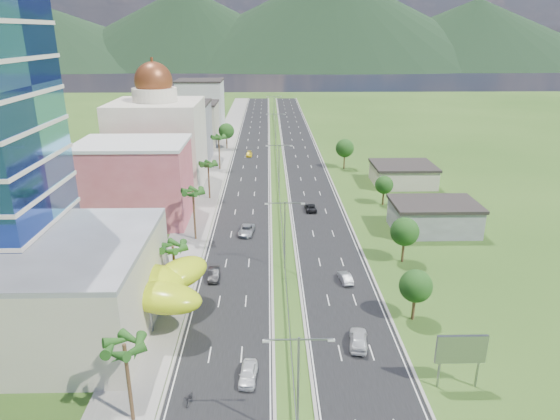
{
  "coord_description": "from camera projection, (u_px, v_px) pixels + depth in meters",
  "views": [
    {
      "loc": [
        -2.4,
        -60.31,
        34.95
      ],
      "look_at": [
        -0.56,
        17.55,
        7.0
      ],
      "focal_mm": 32.0,
      "sensor_mm": 36.0,
      "label": 1
    }
  ],
  "objects": [
    {
      "name": "car_dark_left",
      "position": [
        214.0,
        274.0,
        74.48
      ],
      "size": [
        1.79,
        4.56,
        1.48
      ],
      "primitive_type": "imported",
      "rotation": [
        0.0,
        0.0,
        0.05
      ],
      "color": "black",
      "rests_on": "road_left"
    },
    {
      "name": "shed_near",
      "position": [
        434.0,
        218.0,
        91.91
      ],
      "size": [
        15.0,
        10.0,
        5.0
      ],
      "primitive_type": "cube",
      "color": "slate",
      "rests_on": "ground"
    },
    {
      "name": "leafy_tree_ra",
      "position": [
        416.0,
        286.0,
        62.65
      ],
      "size": [
        4.2,
        4.2,
        6.9
      ],
      "color": "#47301C",
      "rests_on": "ground"
    },
    {
      "name": "leafy_tree_rd",
      "position": [
        345.0,
        148.0,
        132.99
      ],
      "size": [
        4.9,
        4.9,
        8.05
      ],
      "color": "#47301C",
      "rests_on": "ground"
    },
    {
      "name": "leafy_tree_rc",
      "position": [
        384.0,
        185.0,
        105.26
      ],
      "size": [
        3.85,
        3.85,
        6.33
      ],
      "color": "#47301C",
      "rests_on": "ground"
    },
    {
      "name": "motorcycle",
      "position": [
        189.0,
        397.0,
        49.57
      ],
      "size": [
        0.93,
        2.08,
        1.29
      ],
      "primitive_type": "imported",
      "rotation": [
        0.0,
        0.0,
        -0.17
      ],
      "color": "black",
      "rests_on": "road_left"
    },
    {
      "name": "car_yellow_far_left",
      "position": [
        249.0,
        154.0,
        147.76
      ],
      "size": [
        1.74,
        4.23,
        1.22
      ],
      "primitive_type": "imported",
      "rotation": [
        0.0,
        0.0,
        -0.0
      ],
      "color": "yellow",
      "rests_on": "road_left"
    },
    {
      "name": "mountain_ridge",
      "position": [
        331.0,
        69.0,
        493.38
      ],
      "size": [
        860.0,
        140.0,
        90.0
      ],
      "primitive_type": null,
      "color": "black",
      "rests_on": "ground"
    },
    {
      "name": "midrise_beige",
      "position": [
        192.0,
        124.0,
        161.79
      ],
      "size": [
        16.0,
        15.0,
        13.0
      ],
      "primitive_type": "cube",
      "color": "#BDB39B",
      "rests_on": "ground"
    },
    {
      "name": "palm_tree_c",
      "position": [
        193.0,
        194.0,
        86.09
      ],
      "size": [
        3.6,
        3.6,
        9.6
      ],
      "color": "#47301C",
      "rests_on": "ground"
    },
    {
      "name": "car_silver_right",
      "position": [
        345.0,
        277.0,
        73.6
      ],
      "size": [
        1.93,
        4.24,
        1.35
      ],
      "primitive_type": "imported",
      "rotation": [
        0.0,
        0.0,
        3.27
      ],
      "color": "#A2A3A9",
      "rests_on": "road_right"
    },
    {
      "name": "car_white_near_right",
      "position": [
        358.0,
        339.0,
        58.53
      ],
      "size": [
        2.81,
        5.35,
        1.74
      ],
      "primitive_type": "imported",
      "rotation": [
        0.0,
        0.0,
        2.99
      ],
      "color": "silver",
      "rests_on": "road_right"
    },
    {
      "name": "streetlight_median_a",
      "position": [
        298.0,
        380.0,
        42.8
      ],
      "size": [
        6.04,
        0.25,
        11.0
      ],
      "color": "gray",
      "rests_on": "ground"
    },
    {
      "name": "streetlight_median_c",
      "position": [
        279.0,
        163.0,
        113.38
      ],
      "size": [
        6.04,
        0.25,
        11.0
      ],
      "color": "gray",
      "rests_on": "ground"
    },
    {
      "name": "domed_building",
      "position": [
        158.0,
        139.0,
        115.9
      ],
      "size": [
        20.0,
        20.0,
        28.7
      ],
      "color": "beige",
      "rests_on": "ground"
    },
    {
      "name": "road_left",
      "position": [
        252.0,
        152.0,
        153.12
      ],
      "size": [
        11.0,
        260.0,
        0.04
      ],
      "primitive_type": "cube",
      "color": "black",
      "rests_on": "ground"
    },
    {
      "name": "midrise_white",
      "position": [
        201.0,
        107.0,
        182.58
      ],
      "size": [
        16.0,
        15.0,
        18.0
      ],
      "primitive_type": "cube",
      "color": "silver",
      "rests_on": "ground"
    },
    {
      "name": "palm_tree_a",
      "position": [
        125.0,
        349.0,
        44.85
      ],
      "size": [
        3.6,
        3.6,
        9.1
      ],
      "color": "#47301C",
      "rests_on": "ground"
    },
    {
      "name": "streetlight_median_e",
      "position": [
        274.0,
        107.0,
        198.06
      ],
      "size": [
        6.04,
        0.25,
        11.0
      ],
      "color": "gray",
      "rests_on": "ground"
    },
    {
      "name": "road_right",
      "position": [
        301.0,
        152.0,
        153.45
      ],
      "size": [
        11.0,
        260.0,
        0.04
      ],
      "primitive_type": "cube",
      "color": "black",
      "rests_on": "ground"
    },
    {
      "name": "lime_canopy",
      "position": [
        130.0,
        284.0,
        62.71
      ],
      "size": [
        18.0,
        15.0,
        7.4
      ],
      "color": "#BAD414",
      "rests_on": "ground"
    },
    {
      "name": "leafy_tree_lfar",
      "position": [
        226.0,
        131.0,
        155.77
      ],
      "size": [
        4.9,
        4.9,
        8.05
      ],
      "color": "#47301C",
      "rests_on": "ground"
    },
    {
      "name": "palm_tree_e",
      "position": [
        219.0,
        139.0,
        131.32
      ],
      "size": [
        3.6,
        3.6,
        9.4
      ],
      "color": "#47301C",
      "rests_on": "ground"
    },
    {
      "name": "mall_podium",
      "position": [
        25.0,
        289.0,
        60.39
      ],
      "size": [
        30.0,
        24.0,
        11.0
      ],
      "primitive_type": "cube",
      "color": "#BDB39B",
      "rests_on": "ground"
    },
    {
      "name": "midrise_grey",
      "position": [
        181.0,
        133.0,
        140.58
      ],
      "size": [
        16.0,
        15.0,
        16.0
      ],
      "primitive_type": "cube",
      "color": "slate",
      "rests_on": "ground"
    },
    {
      "name": "leafy_tree_rb",
      "position": [
        405.0,
        232.0,
        78.57
      ],
      "size": [
        4.55,
        4.55,
        7.47
      ],
      "color": "#47301C",
      "rests_on": "ground"
    },
    {
      "name": "streetlight_median_d",
      "position": [
        276.0,
        127.0,
        155.72
      ],
      "size": [
        6.04,
        0.25,
        11.0
      ],
      "color": "gray",
      "rests_on": "ground"
    },
    {
      "name": "palm_tree_d",
      "position": [
        208.0,
        165.0,
        108.06
      ],
      "size": [
        3.6,
        3.6,
        8.6
      ],
      "color": "#47301C",
      "rests_on": "ground"
    },
    {
      "name": "sidewalk_left",
      "position": [
        221.0,
        152.0,
        152.89
      ],
      "size": [
        7.0,
        260.0,
        0.12
      ],
      "primitive_type": "cube",
      "color": "gray",
      "rests_on": "ground"
    },
    {
      "name": "shed_far",
      "position": [
        403.0,
        175.0,
        120.29
      ],
      "size": [
        14.0,
        12.0,
        4.4
      ],
      "primitive_type": "cube",
      "color": "#BDB39B",
      "rests_on": "ground"
    },
    {
      "name": "streetlight_median_b",
      "position": [
        285.0,
        228.0,
        75.74
      ],
      "size": [
        6.04,
        0.25,
        11.0
      ],
      "color": "gray",
      "rests_on": "ground"
    },
    {
      "name": "pink_shophouse",
      "position": [
        135.0,
        183.0,
        95.56
      ],
      "size": [
        20.0,
        15.0,
        15.0
      ],
      "primitive_type": "cube",
      "color": "#C24F59",
      "rests_on": "ground"
    },
    {
      "name": "car_dark_far_right",
      "position": [
        311.0,
        207.0,
        102.92
      ],
      "size": [
        2.41,
        4.83,
        1.31
      ],
      "primitive_type": "imported",
      "rotation": [
        0.0,
        0.0,
        3.19
      ],
      "color": "black",
      "rests_on": "road_right"
    },
    {
      "name": "median_guardrail",
      "position": [
        277.0,
        165.0,
        136.14
      ],
      "size": [
        0.1,
        216.06,
        0.76
      ],
      "color": "gray",
      "rests_on": "ground"
    },
    {
      "name": "ground",
      "position": [
        287.0,
        301.0,
        68.61
      ],
      "size": [
        500.0,
        500.0,
        0.0
      ],
      "primitive_type": "plane",
      "color": "#2D5119",
      "rests_on": "ground"
    },
    {
      "name": "car_silver_mid_left",
      "position": [
        247.0,
        230.0,
        90.88
      ],
      "size": [
        3.17,
        5.7,
        1.51
      ],
      "primitive_type": "imported",
      "rotation": [
        0.0,
        0.0,
        -0.13
      ],
      "color": "#989B9F",
      "rests_on": "road_left"
    },
    {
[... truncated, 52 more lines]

